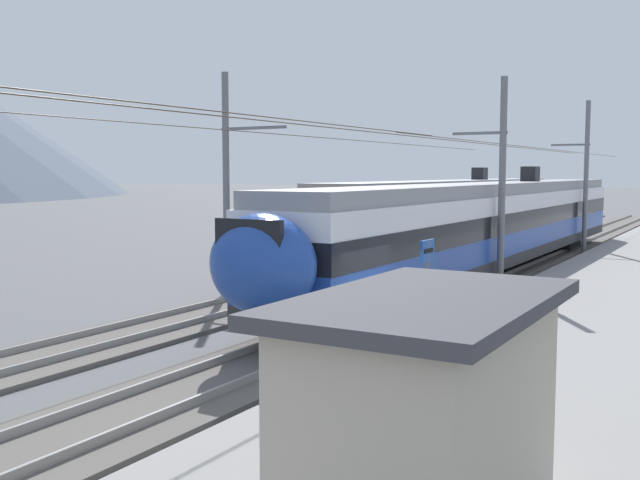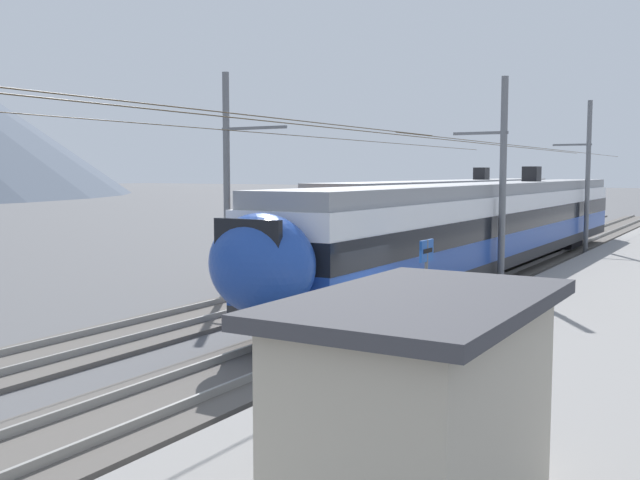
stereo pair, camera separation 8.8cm
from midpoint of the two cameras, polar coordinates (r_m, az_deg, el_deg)
The scene contains 16 objects.
ground_plane at distance 17.66m, azimuth 3.83°, elevation -8.77°, with size 400.00×400.00×0.00m, color #565659.
platform_slab at distance 16.20m, azimuth 17.65°, elevation -9.61°, with size 120.00×7.24×0.38m, color gray.
track_near at distance 18.34m, azimuth -0.37°, elevation -8.01°, with size 120.00×3.00×0.28m.
track_far at distance 21.05m, azimuth -11.27°, elevation -6.38°, with size 120.00×3.00×0.28m.
train_near_platform at distance 31.15m, azimuth 13.42°, elevation 1.35°, with size 34.70×2.84×4.27m.
train_far_track at distance 39.60m, azimuth 10.21°, elevation 2.21°, with size 29.02×2.94×4.27m.
catenary_mast_mid at distance 26.33m, azimuth 13.80°, elevation 4.35°, with size 39.88×1.96×7.54m.
catenary_mast_east at distance 40.67m, azimuth 19.90°, elevation 4.71°, with size 39.88×1.96×7.95m.
catenary_mast_far_side at distance 26.37m, azimuth -6.83°, elevation 4.77°, with size 39.88×2.70×7.78m.
platform_sign at distance 17.16m, azimuth 8.37°, elevation -2.09°, with size 0.70×0.08×2.35m.
passenger_walking at distance 9.24m, azimuth -2.24°, elevation -13.42°, with size 0.53×0.22×1.69m.
handbag_beside_passenger at distance 10.53m, azimuth 0.26°, elevation -15.55°, with size 0.32×0.18×0.45m.
handbag_near_sign at distance 17.51m, azimuth 9.17°, elevation -7.13°, with size 0.32×0.18×0.45m.
potted_plant_platform_edge at distance 21.51m, azimuth 14.40°, elevation -4.29°, with size 0.53×0.53×0.71m.
potted_plant_by_shelter at distance 15.73m, azimuth 8.19°, elevation -7.43°, with size 0.65×0.65×0.83m.
platform_shelter at distance 8.28m, azimuth 8.20°, elevation -12.93°, with size 3.97×2.33×2.60m.
Camera 2 is at (-15.27, -7.76, 4.28)m, focal length 41.40 mm.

